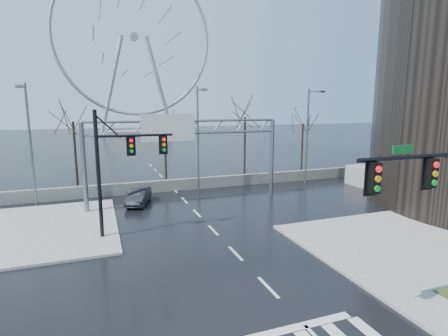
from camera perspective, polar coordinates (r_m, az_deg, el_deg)
name	(u,v)px	position (r m, az deg, el deg)	size (l,w,h in m)	color
ground	(268,287)	(17.02, 7.24, -18.77)	(260.00, 260.00, 0.00)	black
sidewalk_right_ext	(400,242)	(24.19, 26.83, -10.67)	(12.00, 10.00, 0.15)	gray
sidewalk_far	(38,229)	(26.75, -28.05, -8.82)	(10.00, 12.00, 0.15)	gray
barrier_wall	(175,185)	(34.76, -8.05, -2.76)	(52.00, 0.50, 1.10)	slate
signal_mast_near	(443,195)	(15.55, 32.10, -3.79)	(5.52, 0.41, 8.00)	black
signal_mast_far	(117,162)	(22.42, -17.03, 1.01)	(4.72, 0.41, 8.00)	black
sign_gantry	(182,143)	(29.07, -6.89, 4.03)	(16.36, 0.40, 7.60)	slate
streetlight_left	(29,136)	(31.83, -29.24, 4.62)	(0.50, 2.55, 10.00)	slate
streetlight_mid	(199,131)	(32.69, -4.15, 5.97)	(0.50, 2.55, 10.00)	slate
streetlight_right	(309,129)	(37.80, 13.72, 6.26)	(0.50, 2.55, 10.00)	slate
tree_left	(74,130)	(36.80, -23.35, 5.77)	(3.75, 3.75, 7.50)	black
tree_center	(165,135)	(38.45, -9.64, 5.39)	(3.25, 3.25, 6.50)	black
tree_right	(245,124)	(40.07, 3.43, 7.19)	(3.90, 3.90, 7.80)	black
tree_far_right	(303,129)	(44.34, 12.74, 6.20)	(3.40, 3.40, 6.80)	black
ferris_wheel	(134,44)	(110.32, -14.44, 19.07)	(45.00, 6.00, 50.91)	gray
car	(139,196)	(30.55, -13.77, -4.48)	(1.44, 4.13, 1.36)	black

